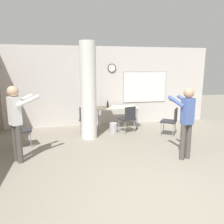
% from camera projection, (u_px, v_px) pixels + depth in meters
% --- Properties ---
extents(ground_plane, '(24.00, 24.00, 0.00)m').
position_uv_depth(ground_plane, '(157.00, 207.00, 3.32)').
color(ground_plane, gray).
extents(wall_back, '(8.00, 0.15, 2.80)m').
position_uv_depth(wall_back, '(104.00, 86.00, 7.90)').
color(wall_back, silver).
rests_on(wall_back, ground_plane).
extents(support_pillar, '(0.46, 0.46, 2.80)m').
position_uv_depth(support_pillar, '(88.00, 91.00, 6.29)').
color(support_pillar, white).
rests_on(support_pillar, ground_plane).
extents(folding_table, '(1.44, 0.67, 0.74)m').
position_uv_depth(folding_table, '(116.00, 109.00, 7.51)').
color(folding_table, beige).
rests_on(folding_table, ground_plane).
extents(bottle_on_table, '(0.07, 0.07, 0.25)m').
position_uv_depth(bottle_on_table, '(108.00, 105.00, 7.37)').
color(bottle_on_table, '#4C3319').
rests_on(bottle_on_table, folding_table).
extents(waste_bin, '(0.25, 0.25, 0.32)m').
position_uv_depth(waste_bin, '(113.00, 128.00, 7.05)').
color(waste_bin, '#B2B2B7').
rests_on(waste_bin, ground_plane).
extents(chair_mid_room, '(0.62, 0.62, 0.87)m').
position_uv_depth(chair_mid_room, '(171.00, 120.00, 6.66)').
color(chair_mid_room, '#2D2D33').
rests_on(chair_mid_room, ground_plane).
extents(chair_table_left, '(0.53, 0.53, 0.87)m').
position_uv_depth(chair_table_left, '(87.00, 118.00, 6.92)').
color(chair_table_left, '#2D2D33').
rests_on(chair_table_left, ground_plane).
extents(chair_by_left_wall, '(0.57, 0.57, 0.87)m').
position_uv_depth(chair_by_left_wall, '(18.00, 129.00, 5.67)').
color(chair_by_left_wall, '#2D2D33').
rests_on(chair_by_left_wall, ground_plane).
extents(chair_table_right, '(0.56, 0.56, 0.87)m').
position_uv_depth(chair_table_right, '(128.00, 117.00, 6.97)').
color(chair_table_right, '#2D2D33').
rests_on(chair_table_right, ground_plane).
extents(person_watching_back, '(0.67, 0.62, 1.70)m').
position_uv_depth(person_watching_back, '(16.00, 118.00, 4.72)').
color(person_watching_back, '#514C47').
rests_on(person_watching_back, ground_plane).
extents(person_playing_side, '(0.45, 0.64, 1.64)m').
position_uv_depth(person_playing_side, '(186.00, 118.00, 4.89)').
color(person_playing_side, '#514C47').
rests_on(person_playing_side, ground_plane).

